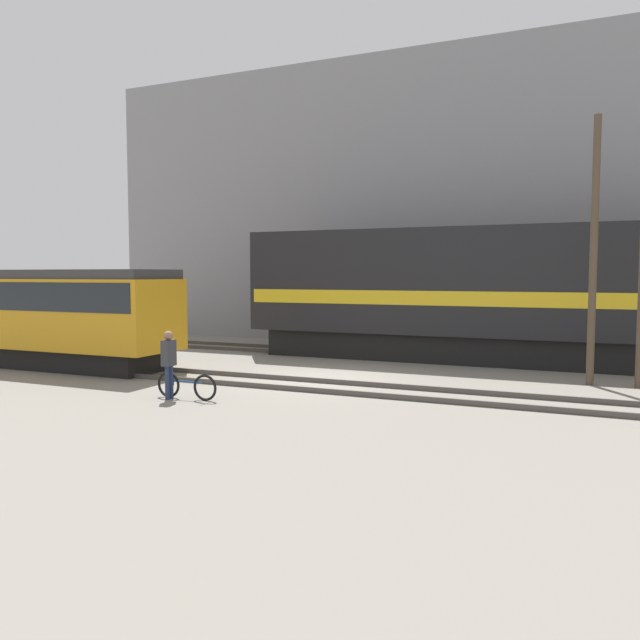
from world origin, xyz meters
name	(u,v)px	position (x,y,z in m)	size (l,w,h in m)	color
ground_plane	(317,380)	(0.00, 0.00, 0.00)	(120.00, 120.00, 0.00)	gray
track_near	(301,384)	(0.00, -1.13, 0.07)	(60.00, 1.50, 0.14)	#47423D
track_far	(379,355)	(0.00, 5.86, 0.07)	(60.00, 1.51, 0.14)	#47423D
building_backdrop	(426,205)	(0.00, 12.94, 6.42)	(30.79, 6.00, 12.84)	gray
freight_locomotive	(478,292)	(3.69, 5.86, 2.50)	(16.60, 3.04, 5.34)	black
streetcar	(53,312)	(-9.23, -1.13, 1.87)	(9.10, 2.54, 3.28)	black
bicycle	(187,386)	(-1.86, -3.89, 0.34)	(1.76, 0.44, 0.72)	black
person	(169,358)	(-2.27, -4.04, 1.05)	(0.23, 0.36, 1.72)	#232D4C
utility_pole_left	(594,252)	(7.40, 2.36, 3.76)	(0.21, 0.21, 7.51)	#4C3D2D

